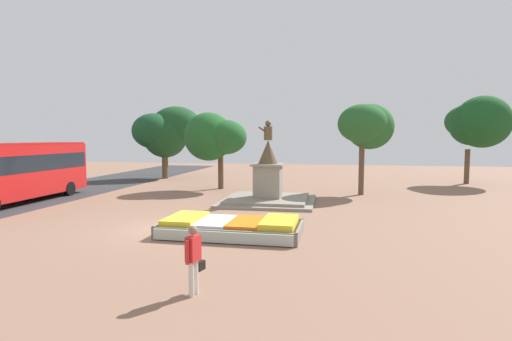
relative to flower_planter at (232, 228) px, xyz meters
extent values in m
plane|color=#8C6651|center=(-2.85, 0.50, -0.29)|extent=(81.27, 81.27, 0.00)
cube|color=#38281C|center=(-0.02, 0.06, -0.08)|extent=(5.21, 2.54, 0.43)
cube|color=gray|center=(-0.05, -1.20, -0.06)|extent=(5.36, 0.22, 0.47)
cube|color=gray|center=(0.01, 1.33, -0.06)|extent=(5.36, 0.22, 0.47)
cube|color=gray|center=(-2.65, 0.12, -0.06)|extent=(0.16, 2.63, 0.47)
cube|color=gray|center=(2.61, 0.00, -0.06)|extent=(0.16, 2.63, 0.47)
cube|color=yellow|center=(-1.88, 0.10, 0.25)|extent=(1.29, 2.26, 0.23)
cube|color=white|center=(-0.64, 0.07, 0.20)|extent=(1.29, 2.26, 0.12)
cube|color=orange|center=(0.60, 0.05, 0.21)|extent=(1.29, 2.26, 0.15)
cube|color=yellow|center=(1.84, 0.02, 0.26)|extent=(1.29, 2.26, 0.26)
cube|color=#B2BCAD|center=(-0.05, -1.25, -0.06)|extent=(5.10, 0.31, 0.39)
cube|color=gray|center=(0.22, 7.88, -0.22)|extent=(5.28, 5.28, 0.15)
cube|color=gray|center=(0.22, 7.88, -0.07)|extent=(4.45, 4.45, 0.15)
cube|color=gray|center=(0.22, 7.88, 0.92)|extent=(1.51, 1.51, 1.82)
cube|color=gray|center=(0.22, 7.88, 1.89)|extent=(1.78, 1.78, 0.12)
cone|color=brown|center=(0.22, 7.88, 2.62)|extent=(1.13, 1.13, 1.34)
cylinder|color=brown|center=(0.22, 7.88, 3.68)|extent=(0.48, 0.48, 0.78)
sphere|color=brown|center=(0.22, 7.88, 4.24)|extent=(0.34, 0.34, 0.34)
cylinder|color=brown|center=(-0.01, 7.68, 3.83)|extent=(0.57, 0.52, 0.46)
cube|color=red|center=(-13.87, 4.93, 1.54)|extent=(2.74, 10.39, 2.97)
cube|color=black|center=(-13.87, 4.93, 1.98)|extent=(2.75, 10.08, 0.95)
cube|color=#9F1414|center=(-13.87, 4.93, 3.07)|extent=(2.68, 10.18, 0.10)
cylinder|color=black|center=(-15.10, 8.26, 0.16)|extent=(0.30, 0.91, 0.90)
cylinder|color=black|center=(-12.80, 8.31, 0.16)|extent=(0.30, 0.91, 0.90)
cylinder|color=beige|center=(0.50, -5.94, 0.12)|extent=(0.13, 0.13, 0.84)
cylinder|color=beige|center=(0.54, -5.76, 0.12)|extent=(0.13, 0.13, 0.84)
cube|color=red|center=(0.52, -5.85, 0.84)|extent=(0.31, 0.42, 0.59)
cylinder|color=red|center=(0.46, -6.08, 0.81)|extent=(0.09, 0.09, 0.56)
cylinder|color=red|center=(0.58, -5.62, 0.81)|extent=(0.09, 0.09, 0.56)
sphere|color=#8C664C|center=(0.52, -5.85, 1.27)|extent=(0.22, 0.22, 0.22)
cube|color=black|center=(0.60, -5.56, 0.33)|extent=(0.19, 0.30, 0.22)
cylinder|color=brown|center=(5.73, 12.10, 1.45)|extent=(0.35, 0.35, 3.50)
ellipsoid|color=#265C2A|center=(5.74, 11.92, 4.33)|extent=(3.16, 2.89, 2.50)
ellipsoid|color=#255C28|center=(6.25, 12.58, 4.15)|extent=(3.10, 3.09, 2.96)
cylinder|color=brown|center=(-4.11, 13.45, 0.88)|extent=(0.40, 0.40, 2.35)
ellipsoid|color=#215C27|center=(-4.81, 12.81, 3.50)|extent=(3.50, 3.65, 3.43)
ellipsoid|color=#225B28|center=(-3.56, 12.68, 3.47)|extent=(3.04, 2.93, 2.44)
cylinder|color=brown|center=(-11.10, 19.68, 0.94)|extent=(0.55, 0.55, 2.46)
ellipsoid|color=#194927|center=(-11.95, 19.26, 4.03)|extent=(3.87, 3.75, 3.18)
ellipsoid|color=#1B4822|center=(-11.11, 19.82, 3.56)|extent=(3.96, 4.10, 3.89)
ellipsoid|color=#1D4B25|center=(-10.35, 20.64, 4.47)|extent=(4.75, 4.17, 3.69)
cylinder|color=brown|center=(14.67, 20.16, 1.10)|extent=(0.40, 0.40, 2.79)
ellipsoid|color=#194822|center=(14.74, 19.70, 4.53)|extent=(3.42, 3.01, 3.42)
ellipsoid|color=#194D20|center=(15.49, 19.60, 4.67)|extent=(4.20, 4.35, 4.08)
ellipsoid|color=#194A20|center=(14.61, 20.35, 4.73)|extent=(3.39, 3.49, 2.66)
camera|label=1|loc=(3.62, -14.61, 3.43)|focal=28.00mm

